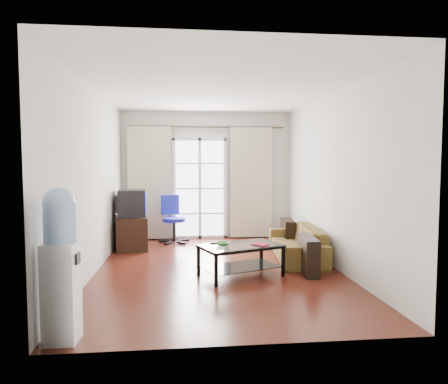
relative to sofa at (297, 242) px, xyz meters
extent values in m
plane|color=#511E13|center=(-1.40, -0.54, -0.27)|extent=(5.20, 5.20, 0.00)
plane|color=white|center=(-1.40, -0.54, 2.43)|extent=(5.20, 5.20, 0.00)
cube|color=silver|center=(-1.40, 2.06, 1.08)|extent=(3.60, 0.02, 2.70)
cube|color=silver|center=(-1.40, -3.14, 1.08)|extent=(3.60, 0.02, 2.70)
cube|color=silver|center=(-3.20, -0.54, 1.08)|extent=(0.02, 5.20, 2.70)
cube|color=silver|center=(0.40, -0.54, 1.08)|extent=(0.02, 5.20, 2.70)
cube|color=white|center=(-1.55, 2.02, 0.81)|extent=(1.01, 0.02, 2.04)
cube|color=white|center=(-1.55, 2.00, 0.81)|extent=(1.16, 0.06, 2.15)
cylinder|color=#4C3F2D|center=(-1.40, 1.96, 2.11)|extent=(3.30, 0.04, 0.04)
cube|color=beige|center=(-2.60, 1.94, 0.93)|extent=(0.90, 0.07, 2.35)
cube|color=beige|center=(-0.45, 1.94, 0.93)|extent=(0.90, 0.07, 2.35)
cube|color=#949496|center=(-0.60, 1.96, 0.06)|extent=(0.64, 0.12, 0.64)
imported|color=brown|center=(0.00, 0.00, 0.00)|extent=(1.99, 1.09, 0.54)
cube|color=silver|center=(-1.10, -0.99, 0.18)|extent=(1.27, 1.00, 0.01)
cube|color=black|center=(-1.10, -0.99, -0.13)|extent=(1.19, 0.92, 0.01)
cube|color=black|center=(-1.49, -1.44, -0.05)|extent=(0.05, 0.05, 0.45)
cube|color=black|center=(-0.51, -1.07, -0.05)|extent=(0.05, 0.05, 0.45)
cube|color=black|center=(-1.70, -0.91, -0.05)|extent=(0.05, 0.05, 0.45)
cube|color=black|center=(-0.71, -0.53, -0.05)|extent=(0.05, 0.05, 0.45)
imported|color=#399C57|center=(-1.36, -1.00, 0.21)|extent=(0.25, 0.25, 0.05)
imported|color=maroon|center=(-0.89, -1.09, 0.19)|extent=(0.39, 0.39, 0.02)
cube|color=black|center=(-1.45, -0.85, 0.19)|extent=(0.14, 0.04, 0.02)
cube|color=black|center=(-2.89, 1.07, 0.04)|extent=(0.69, 0.92, 0.61)
cube|color=black|center=(-2.87, 1.08, 0.59)|extent=(0.55, 0.59, 0.50)
cube|color=#0C19E5|center=(-2.61, 1.10, 0.59)|extent=(0.06, 0.43, 0.37)
cube|color=black|center=(-3.08, 1.06, 0.59)|extent=(0.19, 0.38, 0.33)
cylinder|color=black|center=(-2.09, 1.54, -0.03)|extent=(0.05, 0.05, 0.49)
cylinder|color=navy|center=(-2.09, 1.54, 0.21)|extent=(0.46, 0.46, 0.07)
cube|color=navy|center=(-2.17, 1.74, 0.49)|extent=(0.37, 0.20, 0.40)
cube|color=white|center=(-3.00, -2.89, 0.18)|extent=(0.29, 0.29, 0.90)
cylinder|color=#92B2E2|center=(-3.00, -2.89, 0.81)|extent=(0.27, 0.27, 0.36)
sphere|color=#92B2E2|center=(-3.00, -2.89, 0.99)|extent=(0.27, 0.27, 0.27)
cube|color=black|center=(-2.86, -2.90, 0.49)|extent=(0.04, 0.11, 0.09)
camera|label=1|loc=(-1.91, -6.52, 1.33)|focal=32.00mm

